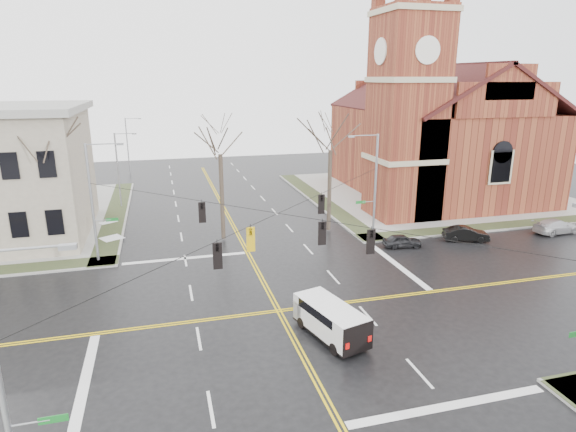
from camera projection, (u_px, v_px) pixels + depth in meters
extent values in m
plane|color=black|center=(279.00, 311.00, 29.35)|extent=(120.00, 120.00, 0.00)
cube|color=gray|center=(428.00, 193.00, 58.74)|extent=(30.00, 30.00, 0.15)
cube|color=#2C3A1F|center=(321.00, 200.00, 55.29)|extent=(2.00, 30.00, 0.02)
cube|color=#2C3A1F|center=(504.00, 225.00, 45.91)|extent=(30.00, 2.00, 0.02)
cube|color=#2C3A1F|center=(116.00, 214.00, 49.72)|extent=(2.00, 30.00, 0.02)
cube|color=gold|center=(277.00, 311.00, 29.32)|extent=(0.12, 100.00, 0.01)
cube|color=gold|center=(281.00, 310.00, 29.37)|extent=(0.12, 100.00, 0.01)
cube|color=gold|center=(279.00, 312.00, 29.23)|extent=(100.00, 0.12, 0.01)
cube|color=gold|center=(278.00, 310.00, 29.46)|extent=(100.00, 0.12, 0.01)
cube|color=silver|center=(449.00, 406.00, 20.85)|extent=(9.50, 0.50, 0.01)
cube|color=silver|center=(185.00, 258.00, 37.84)|extent=(9.50, 0.50, 0.01)
cube|color=silver|center=(83.00, 387.00, 22.10)|extent=(0.50, 9.50, 0.01)
cube|color=silver|center=(397.00, 264.00, 36.60)|extent=(0.50, 9.50, 0.01)
cube|color=maroon|center=(406.00, 117.00, 46.57)|extent=(6.00, 6.00, 20.00)
cube|color=#B3AA8A|center=(413.00, 11.00, 43.93)|extent=(6.30, 6.30, 0.50)
cylinder|color=silver|center=(428.00, 50.00, 42.07)|extent=(2.40, 0.15, 2.40)
cylinder|color=silver|center=(381.00, 51.00, 44.14)|extent=(0.15, 2.40, 2.40)
cube|color=maroon|center=(434.00, 152.00, 58.55)|extent=(18.00, 24.00, 10.00)
cube|color=maroon|center=(386.00, 189.00, 51.47)|extent=(2.00, 5.00, 4.40)
cylinder|color=gray|center=(375.00, 186.00, 41.58)|extent=(0.20, 0.20, 9.00)
cylinder|color=gray|center=(368.00, 202.00, 41.81)|extent=(1.20, 0.06, 0.06)
cube|color=#11641F|center=(361.00, 202.00, 41.64)|extent=(0.90, 0.04, 0.25)
cylinder|color=gray|center=(365.00, 135.00, 40.06)|extent=(2.40, 0.08, 0.08)
cube|color=gray|center=(351.00, 136.00, 39.78)|extent=(0.50, 0.22, 0.15)
cylinder|color=gray|center=(92.00, 204.00, 35.87)|extent=(0.20, 0.20, 9.00)
cylinder|color=gray|center=(102.00, 220.00, 36.39)|extent=(1.20, 0.06, 0.06)
cube|color=#11641F|center=(112.00, 220.00, 36.56)|extent=(0.90, 0.04, 0.25)
cylinder|color=gray|center=(103.00, 144.00, 34.94)|extent=(2.40, 0.08, 0.08)
cube|color=gray|center=(120.00, 144.00, 35.25)|extent=(0.50, 0.22, 0.15)
cylinder|color=gray|center=(1.00, 389.00, 14.52)|extent=(0.20, 0.20, 9.00)
cylinder|color=gray|center=(29.00, 423.00, 15.05)|extent=(1.20, 0.06, 0.06)
cube|color=#11641F|center=(53.00, 419.00, 15.22)|extent=(0.90, 0.04, 0.25)
cylinder|color=gray|center=(22.00, 249.00, 13.60)|extent=(2.40, 0.08, 0.08)
cube|color=gray|center=(68.00, 247.00, 13.91)|extent=(0.50, 0.22, 0.15)
cylinder|color=black|center=(278.00, 213.00, 27.62)|extent=(23.02, 23.02, 0.03)
cylinder|color=black|center=(278.00, 213.00, 27.62)|extent=(23.02, 23.02, 0.03)
imported|color=black|center=(218.00, 256.00, 23.13)|extent=(0.21, 0.26, 1.30)
imported|color=black|center=(321.00, 204.00, 32.54)|extent=(0.21, 0.26, 1.30)
imported|color=gold|center=(251.00, 239.00, 25.48)|extent=(0.21, 0.26, 1.30)
imported|color=black|center=(202.00, 212.00, 30.55)|extent=(0.21, 0.26, 1.30)
imported|color=black|center=(371.00, 242.00, 25.12)|extent=(0.21, 0.26, 1.30)
imported|color=black|center=(322.00, 233.00, 26.47)|extent=(0.21, 0.26, 1.30)
cylinder|color=gray|center=(118.00, 171.00, 51.50)|extent=(0.16, 0.16, 8.00)
cylinder|color=gray|center=(124.00, 134.00, 50.67)|extent=(2.00, 0.07, 0.07)
cube|color=gray|center=(134.00, 134.00, 50.93)|extent=(0.45, 0.20, 0.13)
cylinder|color=gray|center=(128.00, 146.00, 70.06)|extent=(0.16, 0.16, 8.00)
cylinder|color=gray|center=(132.00, 118.00, 69.22)|extent=(2.00, 0.07, 0.07)
cube|color=gray|center=(140.00, 119.00, 69.49)|extent=(0.45, 0.20, 0.13)
cube|color=white|center=(331.00, 319.00, 26.12)|extent=(3.06, 5.13, 1.54)
cube|color=white|center=(311.00, 308.00, 27.84)|extent=(2.01, 1.28, 1.09)
cube|color=black|center=(308.00, 298.00, 27.97)|extent=(1.65, 0.55, 0.73)
cube|color=black|center=(329.00, 309.00, 26.14)|extent=(2.67, 3.65, 0.50)
cube|color=#B70C0A|center=(347.00, 346.00, 23.80)|extent=(0.23, 0.12, 0.31)
cube|color=#B70C0A|center=(370.00, 339.00, 24.48)|extent=(0.23, 0.12, 0.31)
cube|color=black|center=(330.00, 332.00, 26.34)|extent=(3.12, 5.19, 0.09)
cylinder|color=black|center=(302.00, 323.00, 27.25)|extent=(0.40, 0.69, 0.65)
cylinder|color=black|center=(326.00, 316.00, 28.06)|extent=(0.40, 0.69, 0.65)
cylinder|color=black|center=(335.00, 349.00, 24.61)|extent=(0.40, 0.69, 0.65)
cylinder|color=black|center=(361.00, 340.00, 25.42)|extent=(0.40, 0.69, 0.65)
imported|color=black|center=(402.00, 241.00, 40.23)|extent=(3.34, 1.67, 1.09)
imported|color=black|center=(466.00, 234.00, 41.75)|extent=(4.07, 2.51, 1.27)
imported|color=#BBBBBD|center=(556.00, 226.00, 43.83)|extent=(4.63, 2.22, 1.30)
cylinder|color=#3C3326|center=(54.00, 206.00, 37.56)|extent=(0.36, 0.36, 7.74)
cylinder|color=#3C3326|center=(222.00, 197.00, 41.02)|extent=(0.36, 0.36, 7.39)
cylinder|color=#3C3326|center=(329.00, 191.00, 43.52)|extent=(0.36, 0.36, 7.37)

